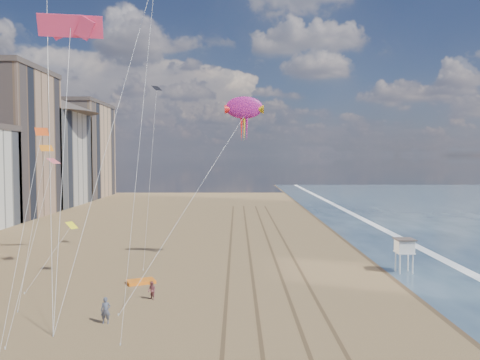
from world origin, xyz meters
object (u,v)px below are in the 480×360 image
(grounded_kite, at_px, (141,282))
(show_kite, at_px, (244,108))
(kite_flyer_b, at_px, (152,291))
(kite_flyer_a, at_px, (106,310))
(lifeguard_stand, at_px, (404,246))

(grounded_kite, xyz_separation_m, show_kite, (9.70, 7.13, 16.77))
(show_kite, distance_m, kite_flyer_b, 21.66)
(kite_flyer_a, relative_size, kite_flyer_b, 1.24)
(kite_flyer_b, bearing_deg, show_kite, 100.35)
(grounded_kite, xyz_separation_m, kite_flyer_b, (1.93, -5.02, 0.62))
(show_kite, xyz_separation_m, kite_flyer_b, (-7.77, -12.16, -16.15))
(lifeguard_stand, bearing_deg, kite_flyer_a, -151.55)
(grounded_kite, distance_m, kite_flyer_b, 5.42)
(grounded_kite, relative_size, kite_flyer_b, 1.65)
(kite_flyer_a, distance_m, kite_flyer_b, 5.90)
(grounded_kite, relative_size, kite_flyer_a, 1.33)
(grounded_kite, bearing_deg, kite_flyer_b, -93.49)
(grounded_kite, xyz_separation_m, kite_flyer_a, (-0.32, -10.47, 0.80))
(lifeguard_stand, height_order, kite_flyer_a, lifeguard_stand)
(show_kite, relative_size, kite_flyer_a, 13.12)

